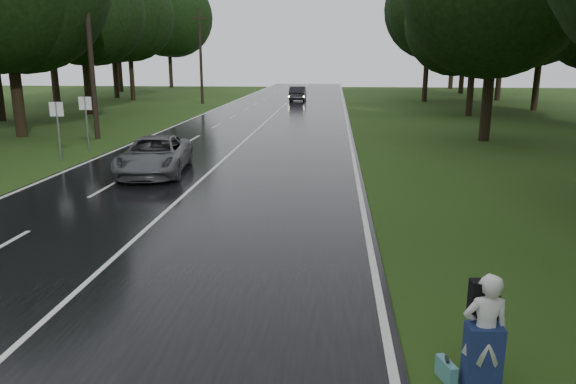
% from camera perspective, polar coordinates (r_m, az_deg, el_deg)
% --- Properties ---
extents(ground, '(160.00, 160.00, 0.00)m').
position_cam_1_polar(ground, '(11.42, -21.14, -9.61)').
color(ground, '#254113').
rests_on(ground, ground).
extents(road, '(12.00, 140.00, 0.04)m').
position_cam_1_polar(road, '(30.07, -4.48, 5.59)').
color(road, black).
rests_on(road, ground).
extents(lane_center, '(0.12, 140.00, 0.01)m').
position_cam_1_polar(lane_center, '(30.07, -4.48, 5.64)').
color(lane_center, silver).
rests_on(lane_center, road).
extents(grey_car, '(2.99, 5.40, 1.43)m').
position_cam_1_polar(grey_car, '(21.47, -14.06, 3.82)').
color(grey_car, '#4A4C4F').
rests_on(grey_car, road).
extents(far_car, '(1.68, 4.72, 1.55)m').
position_cam_1_polar(far_car, '(58.20, 1.07, 10.47)').
color(far_car, black).
rests_on(far_car, road).
extents(hitchhiker, '(0.64, 0.58, 1.69)m').
position_cam_1_polar(hitchhiker, '(7.87, 20.23, -14.24)').
color(hitchhiker, silver).
rests_on(hitchhiker, ground).
extents(suitcase, '(0.25, 0.44, 0.30)m').
position_cam_1_polar(suitcase, '(8.19, 16.54, -17.84)').
color(suitcase, teal).
rests_on(suitcase, ground).
extents(utility_pole_mid, '(1.80, 0.28, 10.11)m').
position_cam_1_polar(utility_pole_mid, '(32.35, -19.64, 5.38)').
color(utility_pole_mid, black).
rests_on(utility_pole_mid, ground).
extents(utility_pole_far, '(1.80, 0.28, 9.23)m').
position_cam_1_polar(utility_pole_far, '(55.62, -9.12, 9.29)').
color(utility_pole_far, black).
rests_on(utility_pole_far, ground).
extents(road_sign_a, '(0.62, 0.10, 2.59)m').
position_cam_1_polar(road_sign_a, '(25.88, -23.03, 3.10)').
color(road_sign_a, white).
rests_on(road_sign_a, ground).
extents(road_sign_b, '(0.63, 0.10, 2.63)m').
position_cam_1_polar(road_sign_b, '(28.31, -20.45, 4.19)').
color(road_sign_b, white).
rests_on(road_sign_b, ground).
extents(tree_left_d, '(9.26, 9.26, 14.47)m').
position_cam_1_polar(tree_left_d, '(35.03, -26.52, 5.33)').
color(tree_left_d, black).
rests_on(tree_left_d, ground).
extents(tree_left_e, '(9.34, 9.34, 14.60)m').
position_cam_1_polar(tree_left_e, '(47.56, -20.33, 7.84)').
color(tree_left_e, black).
rests_on(tree_left_e, ground).
extents(tree_left_f, '(10.18, 10.18, 15.91)m').
position_cam_1_polar(tree_left_f, '(62.32, -16.18, 9.41)').
color(tree_left_f, black).
rests_on(tree_left_f, ground).
extents(tree_right_d, '(8.64, 8.64, 13.51)m').
position_cam_1_polar(tree_right_d, '(31.74, 20.16, 5.19)').
color(tree_right_d, black).
rests_on(tree_right_d, ground).
extents(tree_right_e, '(7.87, 7.87, 12.30)m').
position_cam_1_polar(tree_right_e, '(45.42, 18.70, 7.72)').
color(tree_right_e, black).
rests_on(tree_right_e, ground).
extents(tree_right_f, '(10.68, 10.68, 16.69)m').
position_cam_1_polar(tree_right_f, '(59.75, 14.34, 9.35)').
color(tree_right_f, black).
rests_on(tree_right_f, ground).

